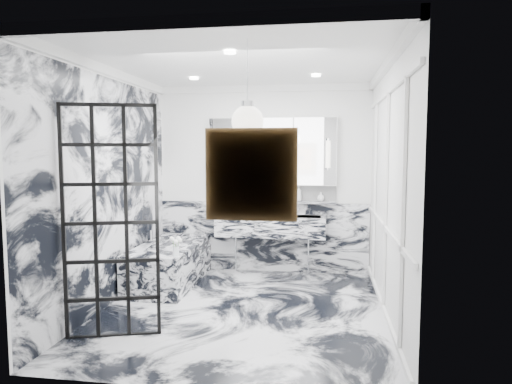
% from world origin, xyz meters
% --- Properties ---
extents(floor, '(3.60, 3.60, 0.00)m').
position_xyz_m(floor, '(0.00, 0.00, 0.00)').
color(floor, silver).
rests_on(floor, ground).
extents(ceiling, '(3.60, 3.60, 0.00)m').
position_xyz_m(ceiling, '(0.00, 0.00, 2.80)').
color(ceiling, white).
rests_on(ceiling, wall_back).
extents(wall_back, '(3.60, 0.00, 3.60)m').
position_xyz_m(wall_back, '(0.00, 1.80, 1.40)').
color(wall_back, white).
rests_on(wall_back, floor).
extents(wall_front, '(3.60, 0.00, 3.60)m').
position_xyz_m(wall_front, '(0.00, -1.80, 1.40)').
color(wall_front, white).
rests_on(wall_front, floor).
extents(wall_left, '(0.00, 3.60, 3.60)m').
position_xyz_m(wall_left, '(-1.60, 0.00, 1.40)').
color(wall_left, white).
rests_on(wall_left, floor).
extents(wall_right, '(0.00, 3.60, 3.60)m').
position_xyz_m(wall_right, '(1.60, 0.00, 1.40)').
color(wall_right, white).
rests_on(wall_right, floor).
extents(marble_clad_back, '(3.18, 0.05, 1.05)m').
position_xyz_m(marble_clad_back, '(0.00, 1.78, 0.53)').
color(marble_clad_back, silver).
rests_on(marble_clad_back, floor).
extents(marble_clad_left, '(0.02, 3.56, 2.68)m').
position_xyz_m(marble_clad_left, '(-1.59, 0.00, 1.34)').
color(marble_clad_left, silver).
rests_on(marble_clad_left, floor).
extents(panel_molding, '(0.03, 3.40, 2.30)m').
position_xyz_m(panel_molding, '(1.58, 0.00, 1.30)').
color(panel_molding, white).
rests_on(panel_molding, floor).
extents(soap_bottle_a, '(0.11, 0.11, 0.22)m').
position_xyz_m(soap_bottle_a, '(0.55, 1.71, 1.20)').
color(soap_bottle_a, '#8C5919').
rests_on(soap_bottle_a, ledge).
extents(soap_bottle_b, '(0.10, 0.11, 0.17)m').
position_xyz_m(soap_bottle_b, '(0.51, 1.71, 1.18)').
color(soap_bottle_b, '#4C4C51').
rests_on(soap_bottle_b, ledge).
extents(soap_bottle_c, '(0.12, 0.12, 0.13)m').
position_xyz_m(soap_bottle_c, '(0.87, 1.71, 1.16)').
color(soap_bottle_c, silver).
rests_on(soap_bottle_c, ledge).
extents(face_pot, '(0.14, 0.14, 0.14)m').
position_xyz_m(face_pot, '(0.16, 1.71, 1.17)').
color(face_pot, white).
rests_on(face_pot, ledge).
extents(amber_bottle, '(0.04, 0.04, 0.10)m').
position_xyz_m(amber_bottle, '(0.34, 1.71, 1.14)').
color(amber_bottle, '#8C5919').
rests_on(amber_bottle, ledge).
extents(flower_vase, '(0.08, 0.08, 0.12)m').
position_xyz_m(flower_vase, '(-0.85, 0.22, 0.61)').
color(flower_vase, silver).
rests_on(flower_vase, bathtub).
extents(crittall_door, '(0.85, 0.29, 2.26)m').
position_xyz_m(crittall_door, '(-1.12, -0.92, 1.13)').
color(crittall_door, black).
rests_on(crittall_door, floor).
extents(artwork, '(0.57, 0.06, 0.57)m').
position_xyz_m(artwork, '(0.40, -1.76, 1.66)').
color(artwork, '#B56612').
rests_on(artwork, wall_front).
extents(pendant_light, '(0.27, 0.27, 0.27)m').
position_xyz_m(pendant_light, '(0.28, -1.25, 2.07)').
color(pendant_light, white).
rests_on(pendant_light, ceiling).
extents(trough_sink, '(1.60, 0.45, 0.30)m').
position_xyz_m(trough_sink, '(0.15, 1.55, 0.73)').
color(trough_sink, silver).
rests_on(trough_sink, wall_back).
extents(ledge, '(1.90, 0.14, 0.04)m').
position_xyz_m(ledge, '(0.15, 1.72, 1.07)').
color(ledge, silver).
rests_on(ledge, wall_back).
extents(subway_tile, '(1.90, 0.03, 0.23)m').
position_xyz_m(subway_tile, '(0.15, 1.78, 1.21)').
color(subway_tile, white).
rests_on(subway_tile, wall_back).
extents(mirror_cabinet, '(1.90, 0.16, 1.00)m').
position_xyz_m(mirror_cabinet, '(0.15, 1.73, 1.82)').
color(mirror_cabinet, white).
rests_on(mirror_cabinet, wall_back).
extents(sconce_left, '(0.07, 0.07, 0.40)m').
position_xyz_m(sconce_left, '(-0.67, 1.63, 1.78)').
color(sconce_left, white).
rests_on(sconce_left, mirror_cabinet).
extents(sconce_right, '(0.07, 0.07, 0.40)m').
position_xyz_m(sconce_right, '(0.97, 1.63, 1.78)').
color(sconce_right, white).
rests_on(sconce_right, mirror_cabinet).
extents(bathtub, '(0.75, 1.65, 0.55)m').
position_xyz_m(bathtub, '(-1.18, 0.90, 0.28)').
color(bathtub, silver).
rests_on(bathtub, floor).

